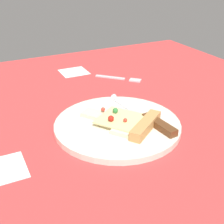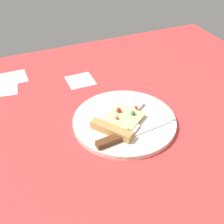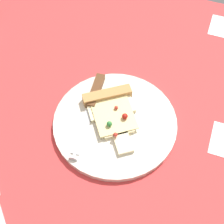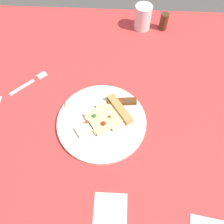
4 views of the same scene
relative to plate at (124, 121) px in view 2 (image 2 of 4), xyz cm
name	(u,v)px [view 2 (image 2 of 4)]	position (x,y,z in cm)	size (l,w,h in cm)	color
ground_plane	(145,128)	(-5.18, 2.92, -2.20)	(116.64, 116.64, 3.00)	#D13838
plate	(124,121)	(0.00, 0.00, 0.00)	(29.26, 29.26, 1.40)	silver
pizza_slice	(120,122)	(2.09, 1.48, 1.50)	(18.71, 16.43, 2.67)	beige
knife	(129,134)	(1.76, 6.79, 1.30)	(24.09, 4.48, 2.45)	silver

